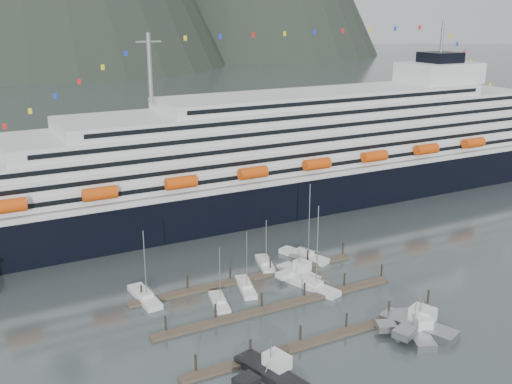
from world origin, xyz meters
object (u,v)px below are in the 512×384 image
sailboat_d (311,286)px  trawler_a (270,372)px  sailboat_f (265,265)px  sailboat_b (246,287)px  trawler_d (418,325)px  sailboat_a (219,303)px  sailboat_g (304,256)px  trawler_e (298,273)px  trawler_c (413,328)px  cruise_ship (296,160)px  sailboat_e (145,297)px

sailboat_d → trawler_a: sailboat_d is taller
sailboat_f → sailboat_b: bearing=149.3°
sailboat_d → trawler_d: (6.93, -21.83, 0.50)m
sailboat_a → sailboat_b: (7.08, 3.43, 0.00)m
sailboat_a → trawler_a: size_ratio=0.92×
sailboat_g → trawler_a: sailboat_g is taller
sailboat_f → trawler_e: sailboat_f is taller
sailboat_d → trawler_a: size_ratio=1.35×
trawler_a → sailboat_b: bearing=-34.7°
sailboat_a → trawler_e: size_ratio=1.16×
sailboat_f → trawler_c: bearing=-149.1°
cruise_ship → sailboat_d: 55.65m
sailboat_a → trawler_a: (-2.86, -23.90, 0.47)m
sailboat_f → sailboat_g: 9.50m
cruise_ship → trawler_a: size_ratio=16.36×
sailboat_g → trawler_e: (-6.08, -7.41, 0.38)m
sailboat_d → sailboat_g: bearing=-43.9°
trawler_d → sailboat_a: bearing=25.6°
sailboat_b → trawler_d: 32.74m
trawler_c → trawler_d: trawler_d is taller
trawler_a → trawler_c: trawler_a is taller
sailboat_a → sailboat_f: bearing=-41.9°
sailboat_b → sailboat_d: (11.35, -5.33, 0.05)m
trawler_e → sailboat_f: bearing=14.3°
cruise_ship → sailboat_a: 64.86m
cruise_ship → trawler_e: 50.55m
sailboat_g → trawler_d: sailboat_g is taller
sailboat_e → trawler_a: bearing=-168.8°
cruise_ship → sailboat_f: size_ratio=19.12×
sailboat_b → sailboat_e: size_ratio=0.87×
sailboat_e → cruise_ship: bearing=-59.1°
sailboat_g → trawler_c: (-0.78, -34.93, 0.38)m
trawler_d → trawler_e: bearing=-8.1°
sailboat_f → trawler_a: bearing=169.2°
cruise_ship → sailboat_b: size_ratio=16.84×
sailboat_e → trawler_d: 48.74m
sailboat_f → trawler_d: bearing=-147.4°
sailboat_g → trawler_a: 44.77m
cruise_ship → trawler_d: size_ratio=15.73×
sailboat_g → sailboat_f: bearing=68.5°
sailboat_d → trawler_c: sailboat_d is taller
cruise_ship → sailboat_a: bearing=-133.8°
cruise_ship → sailboat_a: size_ratio=17.75×
sailboat_d → sailboat_a: bearing=67.0°
trawler_d → trawler_e: trawler_d is taller
trawler_c → trawler_e: (-5.29, 27.52, -0.00)m
sailboat_f → trawler_e: 8.18m
cruise_ship → sailboat_e: bearing=-145.8°
sailboat_f → trawler_c: 36.01m
trawler_a → cruise_ship: bearing=-48.6°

